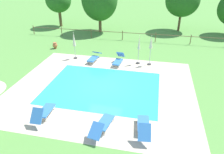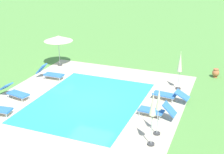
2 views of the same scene
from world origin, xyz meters
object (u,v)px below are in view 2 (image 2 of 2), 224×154
object	(u,v)px
sun_lounger_north_mid	(50,73)
patio_umbrella_closed_row_centre	(153,108)
sun_lounger_north_far	(169,95)
patio_umbrella_closed_row_west	(180,64)
sun_lounger_north_end	(15,92)
sun_lounger_north_near_steps	(156,110)
terracotta_urn_near_fence	(216,73)
patio_umbrella_closed_row_mid_west	(159,103)
patio_umbrella_open_foreground	(58,39)

from	to	relation	value
sun_lounger_north_mid	patio_umbrella_closed_row_centre	distance (m)	9.91
sun_lounger_north_far	patio_umbrella_closed_row_west	xyz separation A→B (m)	(-1.81, 0.18, 1.28)
sun_lounger_north_end	sun_lounger_north_near_steps	bearing A→B (deg)	94.91
sun_lounger_north_mid	sun_lounger_north_end	size ratio (longest dim) A/B	0.91
sun_lounger_north_near_steps	sun_lounger_north_end	xyz separation A→B (m)	(0.70, -8.20, -0.02)
sun_lounger_north_end	patio_umbrella_closed_row_centre	xyz separation A→B (m)	(1.85, 8.61, 1.41)
patio_umbrella_closed_row_centre	terracotta_urn_near_fence	world-z (taller)	patio_umbrella_closed_row_centre
sun_lounger_north_near_steps	sun_lounger_north_far	distance (m)	2.21
sun_lounger_north_near_steps	sun_lounger_north_mid	world-z (taller)	sun_lounger_north_mid
patio_umbrella_closed_row_mid_west	patio_umbrella_closed_row_centre	bearing A→B (deg)	-1.72
sun_lounger_north_far	patio_umbrella_closed_row_mid_west	world-z (taller)	patio_umbrella_closed_row_mid_west
patio_umbrella_closed_row_mid_west	patio_umbrella_closed_row_centre	world-z (taller)	patio_umbrella_closed_row_centre
patio_umbrella_closed_row_west	terracotta_urn_near_fence	distance (m)	3.74
patio_umbrella_closed_row_west	patio_umbrella_closed_row_centre	xyz separation A→B (m)	(6.57, 0.01, 0.15)
sun_lounger_north_mid	sun_lounger_north_end	world-z (taller)	sun_lounger_north_mid
sun_lounger_north_far	patio_umbrella_closed_row_centre	size ratio (longest dim) A/B	0.84
sun_lounger_north_mid	patio_umbrella_open_foreground	size ratio (longest dim) A/B	0.83
patio_umbrella_closed_row_west	patio_umbrella_closed_row_centre	bearing A→B (deg)	0.10
sun_lounger_north_near_steps	patio_umbrella_closed_row_centre	size ratio (longest dim) A/B	0.78
sun_lounger_north_end	patio_umbrella_closed_row_west	distance (m)	9.89
sun_lounger_north_mid	terracotta_urn_near_fence	size ratio (longest dim) A/B	3.10
sun_lounger_north_mid	patio_umbrella_open_foreground	bearing A→B (deg)	-163.04
sun_lounger_north_near_steps	sun_lounger_north_mid	bearing A→B (deg)	-108.70
sun_lounger_north_mid	patio_umbrella_closed_row_west	world-z (taller)	patio_umbrella_closed_row_west
sun_lounger_north_end	patio_umbrella_closed_row_centre	distance (m)	8.92
patio_umbrella_open_foreground	terracotta_urn_near_fence	distance (m)	11.33
patio_umbrella_closed_row_mid_west	terracotta_urn_near_fence	distance (m)	8.82
sun_lounger_north_near_steps	patio_umbrella_closed_row_centre	world-z (taller)	patio_umbrella_closed_row_centre
sun_lounger_north_near_steps	sun_lounger_north_far	world-z (taller)	sun_lounger_north_near_steps
sun_lounger_north_far	patio_umbrella_closed_row_centre	bearing A→B (deg)	2.30
patio_umbrella_open_foreground	patio_umbrella_closed_row_mid_west	size ratio (longest dim) A/B	0.94
sun_lounger_north_near_steps	patio_umbrella_open_foreground	size ratio (longest dim) A/B	0.86
patio_umbrella_closed_row_mid_west	terracotta_urn_near_fence	world-z (taller)	patio_umbrella_closed_row_mid_west
sun_lounger_north_far	patio_umbrella_closed_row_centre	distance (m)	4.97
sun_lounger_north_far	sun_lounger_north_end	bearing A→B (deg)	-70.95
patio_umbrella_closed_row_centre	terracotta_urn_near_fence	bearing A→B (deg)	168.22
patio_umbrella_closed_row_mid_west	patio_umbrella_open_foreground	bearing A→B (deg)	-127.00
sun_lounger_north_end	terracotta_urn_near_fence	xyz separation A→B (m)	(-7.62, 10.58, -0.03)
sun_lounger_north_end	patio_umbrella_closed_row_mid_west	world-z (taller)	patio_umbrella_closed_row_mid_west
patio_umbrella_open_foreground	patio_umbrella_closed_row_west	xyz separation A→B (m)	(1.26, 9.09, -0.43)
patio_umbrella_closed_row_mid_west	terracotta_urn_near_fence	xyz separation A→B (m)	(-8.51, 1.95, -1.25)
patio_umbrella_open_foreground	patio_umbrella_closed_row_mid_west	world-z (taller)	patio_umbrella_closed_row_mid_west
sun_lounger_north_end	patio_umbrella_open_foreground	distance (m)	6.24
sun_lounger_north_near_steps	patio_umbrella_closed_row_mid_west	distance (m)	2.05
sun_lounger_north_far	sun_lounger_north_end	world-z (taller)	sun_lounger_north_end
sun_lounger_north_mid	sun_lounger_north_end	bearing A→B (deg)	-5.12
sun_lounger_north_mid	patio_umbrella_closed_row_mid_west	bearing A→B (deg)	62.84
patio_umbrella_closed_row_west	patio_umbrella_closed_row_centre	world-z (taller)	patio_umbrella_closed_row_centre
sun_lounger_north_mid	patio_umbrella_closed_row_centre	world-z (taller)	patio_umbrella_closed_row_centre
patio_umbrella_open_foreground	patio_umbrella_closed_row_centre	bearing A→B (deg)	49.27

